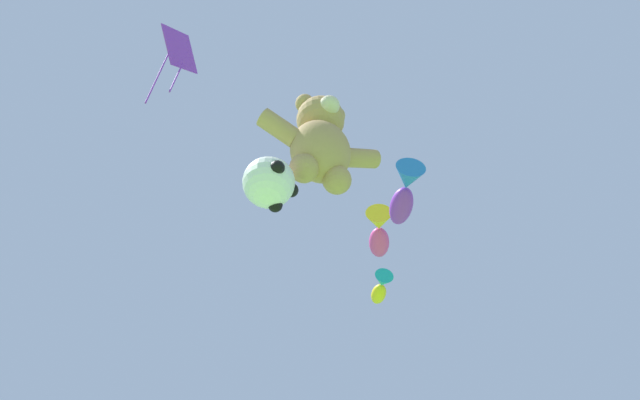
{
  "coord_description": "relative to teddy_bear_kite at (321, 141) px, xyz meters",
  "views": [
    {
      "loc": [
        -0.83,
        -0.21,
        1.33
      ],
      "look_at": [
        1.51,
        4.9,
        7.51
      ],
      "focal_mm": 28.0,
      "sensor_mm": 36.0,
      "label": 1
    }
  ],
  "objects": [
    {
      "name": "diamond_kite",
      "position": [
        -2.69,
        1.42,
        3.41
      ],
      "size": [
        1.01,
        0.83,
        2.8
      ],
      "color": "purple"
    },
    {
      "name": "fish_kite_magenta",
      "position": [
        3.96,
        4.55,
        3.58
      ],
      "size": [
        1.48,
        1.9,
        0.75
      ],
      "color": "#E53F9E"
    },
    {
      "name": "teddy_bear_kite",
      "position": [
        0.0,
        0.0,
        0.0
      ],
      "size": [
        2.12,
        0.93,
        2.15
      ],
      "color": "tan"
    },
    {
      "name": "soccer_ball_kite",
      "position": [
        -0.74,
        0.06,
        -1.34
      ],
      "size": [
        0.79,
        0.79,
        0.73
      ],
      "color": "white"
    },
    {
      "name": "fish_kite_goldfin",
      "position": [
        5.26,
        6.77,
        3.55
      ],
      "size": [
        0.96,
        1.52,
        0.6
      ],
      "color": "yellow"
    },
    {
      "name": "fish_kite_violet",
      "position": [
        3.29,
        2.24,
        2.62
      ],
      "size": [
        1.26,
        1.96,
        0.71
      ],
      "color": "purple"
    }
  ]
}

